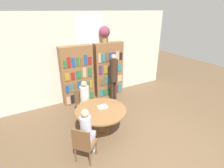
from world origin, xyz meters
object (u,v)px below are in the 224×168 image
(chair_near_camera, at_px, (84,143))
(reading_table, at_px, (101,113))
(bookshelf_right, at_px, (108,70))
(librarian_standing, at_px, (114,73))
(flower_vase, at_px, (105,33))
(chair_left_side, at_px, (83,102))
(seated_reader_right, at_px, (87,130))
(seated_reader_left, at_px, (86,99))
(bookshelf_left, at_px, (77,75))

(chair_near_camera, bearing_deg, reading_table, 90.00)
(bookshelf_right, distance_m, librarian_standing, 0.50)
(flower_vase, height_order, chair_left_side, flower_vase)
(chair_near_camera, distance_m, seated_reader_right, 0.27)
(reading_table, relative_size, librarian_standing, 0.78)
(flower_vase, bearing_deg, chair_left_side, -141.82)
(librarian_standing, bearing_deg, flower_vase, 98.13)
(reading_table, bearing_deg, flower_vase, 59.63)
(seated_reader_left, relative_size, librarian_standing, 0.72)
(bookshelf_right, height_order, reading_table, bookshelf_right)
(chair_near_camera, relative_size, librarian_standing, 0.52)
(flower_vase, height_order, chair_near_camera, flower_vase)
(flower_vase, bearing_deg, librarian_standing, -81.87)
(chair_left_side, relative_size, seated_reader_right, 0.72)
(bookshelf_right, bearing_deg, reading_table, -123.28)
(bookshelf_left, xyz_separation_m, flower_vase, (1.07, 0.00, 1.33))
(bookshelf_right, xyz_separation_m, chair_near_camera, (-2.03, -2.65, -0.51))
(chair_near_camera, relative_size, seated_reader_left, 0.72)
(reading_table, xyz_separation_m, seated_reader_right, (-0.59, -0.54, 0.07))
(bookshelf_left, xyz_separation_m, bookshelf_right, (1.21, -0.00, 0.00))
(seated_reader_right, height_order, librarian_standing, librarian_standing)
(seated_reader_left, bearing_deg, reading_table, 90.00)
(reading_table, relative_size, chair_left_side, 1.49)
(bookshelf_right, xyz_separation_m, seated_reader_right, (-1.89, -2.52, -0.32))
(chair_near_camera, xyz_separation_m, seated_reader_right, (0.14, 0.13, 0.19))
(reading_table, distance_m, seated_reader_right, 0.81)
(seated_reader_right, bearing_deg, flower_vase, 102.68)
(reading_table, bearing_deg, bookshelf_left, 87.28)
(bookshelf_right, xyz_separation_m, flower_vase, (-0.14, 0.00, 1.33))
(seated_reader_right, bearing_deg, chair_near_camera, -90.00)
(chair_near_camera, xyz_separation_m, librarian_standing, (1.96, 2.15, 0.53))
(seated_reader_left, bearing_deg, chair_near_camera, 60.06)
(bookshelf_left, height_order, reading_table, bookshelf_left)
(seated_reader_left, height_order, seated_reader_right, seated_reader_right)
(flower_vase, xyz_separation_m, chair_left_side, (-1.28, -1.00, -1.84))
(chair_left_side, xyz_separation_m, librarian_standing, (1.35, 0.50, 0.53))
(seated_reader_left, xyz_separation_m, librarian_standing, (1.33, 0.68, 0.33))
(flower_vase, height_order, librarian_standing, flower_vase)
(chair_near_camera, height_order, chair_left_side, same)
(reading_table, xyz_separation_m, chair_near_camera, (-0.73, -0.67, -0.12))
(bookshelf_left, bearing_deg, flower_vase, 0.25)
(bookshelf_left, relative_size, flower_vase, 3.59)
(chair_left_side, bearing_deg, bookshelf_right, -151.30)
(flower_vase, distance_m, seated_reader_left, 2.38)
(bookshelf_right, bearing_deg, seated_reader_left, -139.76)
(reading_table, height_order, librarian_standing, librarian_standing)
(chair_near_camera, bearing_deg, chair_left_side, 117.00)
(reading_table, distance_m, chair_near_camera, 1.00)
(chair_left_side, relative_size, seated_reader_left, 0.72)
(bookshelf_left, relative_size, bookshelf_right, 1.00)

